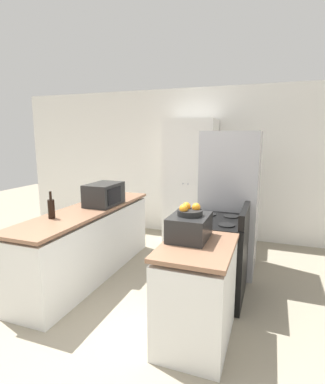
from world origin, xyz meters
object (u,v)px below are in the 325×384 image
pantry_cabinet (190,181)px  microwave (104,194)px  toaster_oven (189,227)px  refrigerator (230,202)px  stove (216,257)px  fruit_bowl (189,211)px  wine_bottle (51,208)px

pantry_cabinet → microwave: 1.71m
pantry_cabinet → toaster_oven: 2.50m
pantry_cabinet → microwave: (-0.76, -1.52, 0.00)m
pantry_cabinet → refrigerator: pantry_cabinet is taller
pantry_cabinet → refrigerator: size_ratio=1.11×
stove → fruit_bowl: (-0.13, -0.69, 0.69)m
fruit_bowl → stove: bearing=79.4°
wine_bottle → fruit_bowl: size_ratio=1.37×
refrigerator → microwave: (-1.56, -0.60, 0.11)m
refrigerator → wine_bottle: refrigerator is taller
wine_bottle → stove: bearing=18.3°
pantry_cabinet → fruit_bowl: 2.50m
refrigerator → microwave: bearing=-158.8°
refrigerator → fruit_bowl: 1.52m
pantry_cabinet → wine_bottle: 2.49m
toaster_oven → pantry_cabinet: bearing=104.8°
pantry_cabinet → wine_bottle: (-0.97, -2.30, -0.03)m
pantry_cabinet → stove: pantry_cabinet is taller
microwave → pantry_cabinet: bearing=63.4°
refrigerator → microwave: refrigerator is taller
stove → refrigerator: 0.93m
stove → toaster_oven: bearing=-100.4°
pantry_cabinet → wine_bottle: size_ratio=6.75×
toaster_oven → wine_bottle: bearing=175.8°
wine_bottle → microwave: bearing=75.2°
refrigerator → microwave: size_ratio=3.49×
stove → fruit_bowl: bearing=-100.6°
refrigerator → fruit_bowl: refrigerator is taller
stove → microwave: microwave is taller
pantry_cabinet → wine_bottle: bearing=-112.8°
refrigerator → pantry_cabinet: bearing=130.9°
pantry_cabinet → microwave: pantry_cabinet is taller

